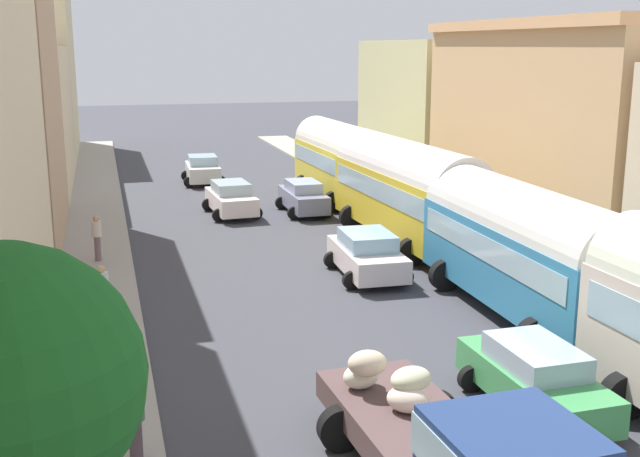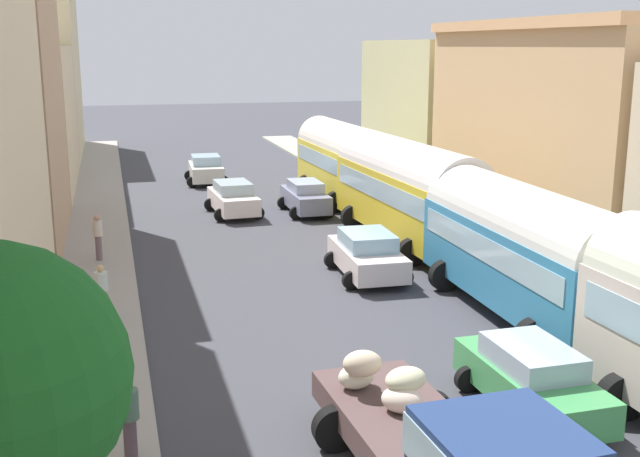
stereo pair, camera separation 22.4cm
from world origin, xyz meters
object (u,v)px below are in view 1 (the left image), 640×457
parked_bus_3 (340,158)px  pedestrian_2 (134,418)px  car_3 (367,254)px  pedestrian_0 (97,236)px  car_2 (535,378)px  car_0 (231,199)px  parked_bus_2 (406,187)px  parked_bus_1 (523,245)px  pedestrian_1 (93,322)px  car_4 (303,197)px  car_1 (203,170)px  cargo_truck_0 (465,457)px  pedestrian_3 (103,292)px

parked_bus_3 → pedestrian_2: size_ratio=4.77×
car_3 → pedestrian_0: (-8.81, 4.06, 0.25)m
car_2 → car_3: 10.55m
car_0 → parked_bus_2: bearing=-50.7°
parked_bus_1 → car_0: bearing=109.9°
parked_bus_2 → pedestrian_1: parked_bus_2 is taller
car_4 → pedestrian_0: pedestrian_0 is taller
parked_bus_3 → pedestrian_2: parked_bus_3 is taller
car_4 → pedestrian_2: 22.90m
car_4 → parked_bus_3: bearing=43.9°
car_0 → car_4: bearing=-8.3°
car_3 → parked_bus_2: bearing=53.5°
parked_bus_2 → parked_bus_3: bearing=90.0°
parked_bus_2 → parked_bus_3: size_ratio=1.23×
pedestrian_1 → car_3: bearing=29.3°
pedestrian_2 → parked_bus_2: bearing=52.7°
parked_bus_1 → car_3: 5.95m
parked_bus_2 → car_1: (-5.98, 16.02, -1.45)m
parked_bus_3 → pedestrian_2: 26.12m
parked_bus_1 → car_4: parked_bus_1 is taller
parked_bus_1 → pedestrian_1: 11.96m
car_4 → pedestrian_1: (-9.41, -15.63, 0.21)m
parked_bus_2 → pedestrian_2: bearing=-127.3°
car_4 → car_0: bearing=171.7°
car_1 → car_2: bearing=-84.1°
parked_bus_1 → parked_bus_2: (0.00, 9.00, 0.12)m
parked_bus_3 → pedestrian_0: bearing=-142.7°
car_1 → car_3: (3.00, -20.06, -0.02)m
car_3 → pedestrian_0: pedestrian_0 is taller
cargo_truck_0 → car_0: size_ratio=1.72×
car_0 → car_1: size_ratio=1.11×
cargo_truck_0 → pedestrian_3: 12.66m
parked_bus_1 → pedestrian_3: parked_bus_1 is taller
car_2 → pedestrian_3: size_ratio=2.37×
car_1 → car_4: size_ratio=0.93×
pedestrian_1 → pedestrian_2: 5.62m
car_0 → pedestrian_0: pedestrian_0 is taller
car_1 → car_2: size_ratio=0.89×
pedestrian_1 → parked_bus_2: bearing=37.2°
car_4 → pedestrian_1: pedestrian_1 is taller
car_0 → pedestrian_1: 17.23m
car_0 → pedestrian_2: 22.33m
cargo_truck_0 → car_1: 34.05m
parked_bus_3 → parked_bus_1: bearing=-90.0°
car_3 → cargo_truck_0: bearing=-102.7°
car_3 → car_1: bearing=98.5°
parked_bus_2 → car_1: bearing=110.5°
parked_bus_2 → car_0: (-5.81, 7.09, -1.47)m
parked_bus_1 → car_2: parked_bus_1 is taller
cargo_truck_0 → parked_bus_3: bearing=77.2°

